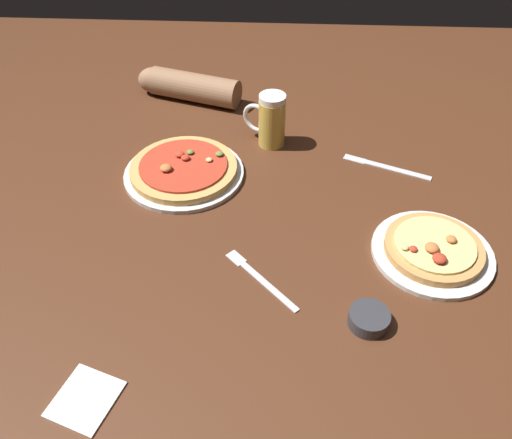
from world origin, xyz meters
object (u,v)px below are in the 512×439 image
(fork_left, at_px, (260,278))
(ramekin_sauce, at_px, (369,319))
(knife_right, at_px, (386,167))
(napkin_folded, at_px, (85,398))
(pizza_plate_near, at_px, (433,250))
(diner_arm, at_px, (185,86))
(pizza_plate_far, at_px, (184,170))
(beer_mug_dark, at_px, (270,120))

(fork_left, bearing_deg, ramekin_sauce, -25.26)
(ramekin_sauce, relative_size, fork_left, 0.48)
(knife_right, bearing_deg, napkin_folded, -130.99)
(pizza_plate_near, bearing_deg, napkin_folded, -150.28)
(pizza_plate_near, relative_size, napkin_folded, 2.48)
(napkin_folded, xyz_separation_m, diner_arm, (0.02, 1.03, 0.04))
(ramekin_sauce, bearing_deg, napkin_folded, -159.69)
(fork_left, bearing_deg, pizza_plate_near, 13.54)
(ramekin_sauce, distance_m, fork_left, 0.24)
(pizza_plate_far, xyz_separation_m, beer_mug_dark, (0.22, 0.16, 0.06))
(napkin_folded, height_order, knife_right, napkin_folded)
(pizza_plate_far, height_order, napkin_folded, pizza_plate_far)
(ramekin_sauce, bearing_deg, knife_right, 78.67)
(ramekin_sauce, xyz_separation_m, diner_arm, (-0.48, 0.84, 0.03))
(fork_left, distance_m, diner_arm, 0.79)
(beer_mug_dark, bearing_deg, knife_right, -17.72)
(ramekin_sauce, xyz_separation_m, napkin_folded, (-0.50, -0.19, -0.01))
(pizza_plate_far, height_order, ramekin_sauce, pizza_plate_far)
(beer_mug_dark, relative_size, napkin_folded, 1.41)
(pizza_plate_near, xyz_separation_m, beer_mug_dark, (-0.37, 0.42, 0.06))
(pizza_plate_near, bearing_deg, beer_mug_dark, 131.66)
(pizza_plate_far, bearing_deg, fork_left, -58.20)
(napkin_folded, height_order, fork_left, napkin_folded)
(napkin_folded, distance_m, fork_left, 0.40)
(fork_left, xyz_separation_m, knife_right, (0.32, 0.41, -0.00))
(pizza_plate_near, bearing_deg, ramekin_sauce, -129.83)
(ramekin_sauce, height_order, fork_left, ramekin_sauce)
(pizza_plate_near, height_order, ramekin_sauce, pizza_plate_near)
(beer_mug_dark, relative_size, fork_left, 0.90)
(pizza_plate_far, distance_m, napkin_folded, 0.64)
(pizza_plate_far, relative_size, fork_left, 1.86)
(pizza_plate_far, distance_m, ramekin_sauce, 0.62)
(beer_mug_dark, height_order, napkin_folded, beer_mug_dark)
(napkin_folded, distance_m, knife_right, 0.92)
(pizza_plate_far, bearing_deg, beer_mug_dark, 36.45)
(beer_mug_dark, bearing_deg, napkin_folded, -110.09)
(beer_mug_dark, bearing_deg, diner_arm, 139.25)
(pizza_plate_near, height_order, fork_left, pizza_plate_near)
(pizza_plate_near, xyz_separation_m, diner_arm, (-0.64, 0.65, 0.03))
(pizza_plate_near, xyz_separation_m, knife_right, (-0.06, 0.32, -0.01))
(pizza_plate_near, height_order, beer_mug_dark, beer_mug_dark)
(pizza_plate_near, height_order, knife_right, pizza_plate_near)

